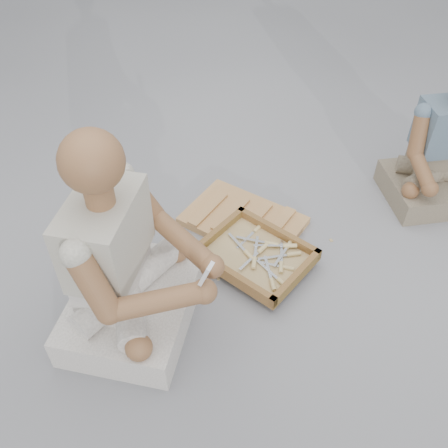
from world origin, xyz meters
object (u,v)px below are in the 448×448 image
(tool_tray, at_px, (256,256))
(carved_panel, at_px, (243,221))
(craftsman, at_px, (125,268))
(companion, at_px, (445,156))

(tool_tray, bearing_deg, carved_panel, 119.15)
(craftsman, bearing_deg, tool_tray, 131.90)
(tool_tray, height_order, craftsman, craftsman)
(craftsman, relative_size, companion, 1.18)
(tool_tray, relative_size, companion, 0.73)
(companion, bearing_deg, tool_tray, 18.03)
(carved_panel, xyz_separation_m, craftsman, (-0.29, -0.76, 0.32))
(carved_panel, relative_size, craftsman, 0.62)
(tool_tray, xyz_separation_m, craftsman, (-0.44, -0.50, 0.28))
(carved_panel, bearing_deg, companion, 31.36)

